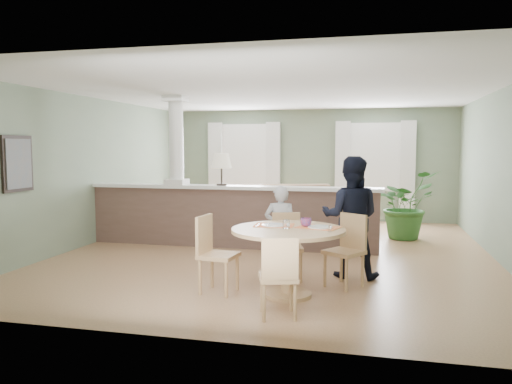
% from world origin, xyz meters
% --- Properties ---
extents(ground, '(8.00, 8.00, 0.00)m').
position_xyz_m(ground, '(0.00, 0.00, 0.00)').
color(ground, tan).
rests_on(ground, ground).
extents(room_shell, '(7.02, 8.02, 2.71)m').
position_xyz_m(room_shell, '(-0.03, 0.63, 1.81)').
color(room_shell, gray).
rests_on(room_shell, ground).
extents(pony_wall, '(5.32, 0.38, 2.70)m').
position_xyz_m(pony_wall, '(-0.99, 0.20, 0.71)').
color(pony_wall, brown).
rests_on(pony_wall, ground).
extents(sofa, '(3.58, 2.21, 0.98)m').
position_xyz_m(sofa, '(-0.47, 2.06, 0.49)').
color(sofa, '#866949').
rests_on(sofa, ground).
extents(houseplant, '(1.57, 1.59, 1.33)m').
position_xyz_m(houseplant, '(2.19, 1.83, 0.67)').
color(houseplant, '#2B5D25').
rests_on(houseplant, ground).
extents(dining_table, '(1.36, 1.36, 0.93)m').
position_xyz_m(dining_table, '(0.60, -2.44, 0.66)').
color(dining_table, tan).
rests_on(dining_table, ground).
extents(chair_far_boy, '(0.50, 0.50, 0.89)m').
position_xyz_m(chair_far_boy, '(0.44, -1.63, 0.49)').
color(chair_far_boy, tan).
rests_on(chair_far_boy, ground).
extents(chair_far_man, '(0.58, 0.58, 0.93)m').
position_xyz_m(chair_far_man, '(1.27, -1.83, 0.51)').
color(chair_far_man, tan).
rests_on(chair_far_man, ground).
extents(chair_near, '(0.49, 0.49, 0.88)m').
position_xyz_m(chair_near, '(0.64, -3.26, 0.48)').
color(chair_near, tan).
rests_on(chair_near, ground).
extents(chair_side, '(0.48, 0.48, 0.95)m').
position_xyz_m(chair_side, '(-0.33, -2.49, 0.53)').
color(chair_side, tan).
rests_on(chair_side, ground).
extents(child_person, '(0.49, 0.35, 1.25)m').
position_xyz_m(child_person, '(0.30, -1.35, 0.63)').
color(child_person, '#ADADB2').
rests_on(child_person, ground).
extents(man_person, '(0.84, 0.67, 1.67)m').
position_xyz_m(man_person, '(1.28, -1.36, 0.83)').
color(man_person, black).
rests_on(man_person, ground).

